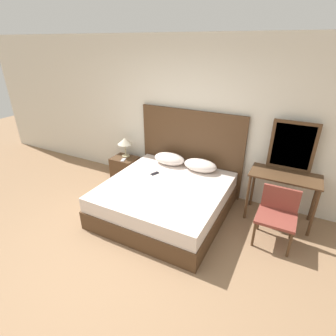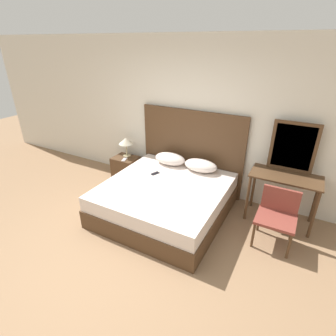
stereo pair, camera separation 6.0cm
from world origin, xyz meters
The scene contains 13 objects.
ground_plane centered at (0.00, 0.00, 0.00)m, with size 16.00×16.00×0.00m, color #8C6B4C.
wall_back centered at (0.00, 2.31, 1.35)m, with size 10.00×0.06×2.70m.
bed centered at (0.12, 1.26, 0.27)m, with size 1.86×1.90×0.54m.
headboard centered at (0.12, 2.23, 0.75)m, with size 1.95×0.05×1.51m.
pillow_left centered at (-0.18, 1.98, 0.64)m, with size 0.58×0.36×0.20m.
pillow_right centered at (0.42, 1.98, 0.64)m, with size 0.58×0.36×0.20m.
phone_on_bed centered at (-0.21, 1.50, 0.54)m, with size 0.12×0.17×0.01m.
nightstand centered at (-1.19, 1.95, 0.23)m, with size 0.49×0.40×0.46m.
table_lamp centered at (-1.20, 2.03, 0.77)m, with size 0.29×0.29×0.39m.
phone_on_nightstand centered at (-1.14, 1.85, 0.46)m, with size 0.11×0.16×0.01m.
vanity_desk centered at (1.78, 1.94, 0.65)m, with size 1.00×0.50×0.79m.
vanity_mirror centered at (1.78, 2.17, 1.17)m, with size 0.64×0.03×0.75m.
chair centered at (1.79, 1.42, 0.46)m, with size 0.51×0.46×0.78m.
Camera 1 is at (1.83, -1.90, 2.57)m, focal length 28.00 mm.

